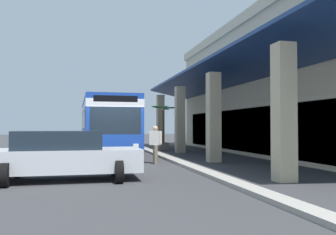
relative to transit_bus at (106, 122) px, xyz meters
The scene contains 7 objects.
ground 9.97m from the transit_bus, 56.13° to the left, with size 120.00×120.00×0.00m, color #38383A.
curb_strip 4.58m from the transit_bus, 41.62° to the left, with size 28.08×0.50×0.12m, color #9E998E.
plaza_building 13.00m from the transit_bus, 75.77° to the left, with size 23.70×13.54×7.94m.
transit_bus is the anchor object (origin of this frame).
parked_sedan_silver 10.47m from the transit_bus, ahead, with size 2.44×4.40×1.47m.
pedestrian 6.61m from the transit_bus, 15.61° to the left, with size 0.53×0.50×1.63m.
potted_palm 4.90m from the transit_bus, 122.81° to the left, with size 1.57×1.96×3.04m.
Camera 1 is at (15.80, -1.29, 1.60)m, focal length 38.10 mm.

